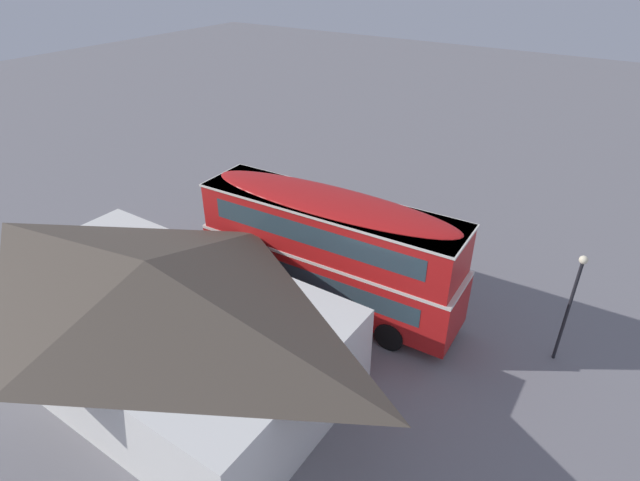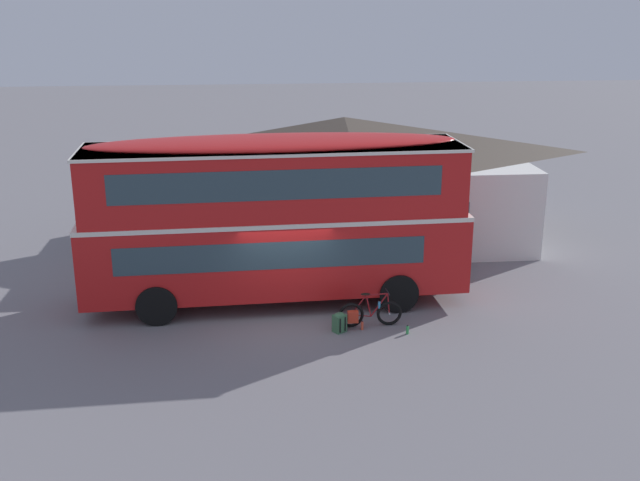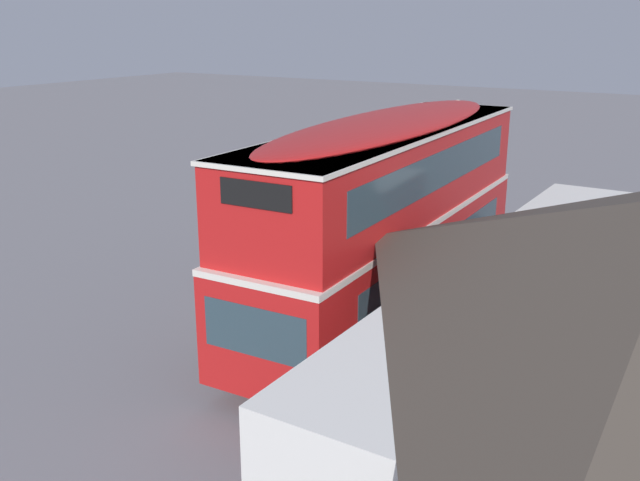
{
  "view_description": "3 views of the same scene",
  "coord_description": "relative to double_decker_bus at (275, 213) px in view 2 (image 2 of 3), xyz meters",
  "views": [
    {
      "loc": [
        -9.19,
        15.48,
        12.78
      ],
      "look_at": [
        0.98,
        0.14,
        1.94
      ],
      "focal_mm": 28.56,
      "sensor_mm": 36.0,
      "label": 1
    },
    {
      "loc": [
        -1.04,
        -19.12,
        8.34
      ],
      "look_at": [
        0.85,
        -0.43,
        2.38
      ],
      "focal_mm": 42.99,
      "sensor_mm": 36.0,
      "label": 2
    },
    {
      "loc": [
        13.83,
        8.26,
        6.77
      ],
      "look_at": [
        -0.05,
        -0.32,
        1.72
      ],
      "focal_mm": 40.08,
      "sensor_mm": 36.0,
      "label": 3
    }
  ],
  "objects": [
    {
      "name": "double_decker_bus",
      "position": [
        0.0,
        0.0,
        0.0
      ],
      "size": [
        10.71,
        2.93,
        4.79
      ],
      "color": "black",
      "rests_on": "ground"
    },
    {
      "name": "ground_plane",
      "position": [
        0.21,
        -1.37,
        -2.64
      ],
      "size": [
        120.0,
        120.0,
        0.0
      ],
      "primitive_type": "plane",
      "color": "slate"
    },
    {
      "name": "water_bottle_green_metal",
      "position": [
        3.27,
        -2.58,
        -2.53
      ],
      "size": [
        0.08,
        0.08,
        0.25
      ],
      "color": "green",
      "rests_on": "ground"
    },
    {
      "name": "backpack_on_ground",
      "position": [
        1.53,
        -2.26,
        -2.37
      ],
      "size": [
        0.4,
        0.39,
        0.53
      ],
      "color": "#386642",
      "rests_on": "ground"
    },
    {
      "name": "water_bottle_red_squeeze",
      "position": [
        2.14,
        -2.19,
        -2.53
      ],
      "size": [
        0.07,
        0.07,
        0.25
      ],
      "color": "#D84C33",
      "rests_on": "ground"
    },
    {
      "name": "pub_building",
      "position": [
        2.73,
        6.18,
        -0.42
      ],
      "size": [
        12.85,
        7.31,
        4.36
      ],
      "color": "silver",
      "rests_on": "ground"
    },
    {
      "name": "touring_bicycle",
      "position": [
        2.33,
        -2.0,
        -2.28
      ],
      "size": [
        1.71,
        0.49,
        0.97
      ],
      "color": "black",
      "rests_on": "ground"
    }
  ]
}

